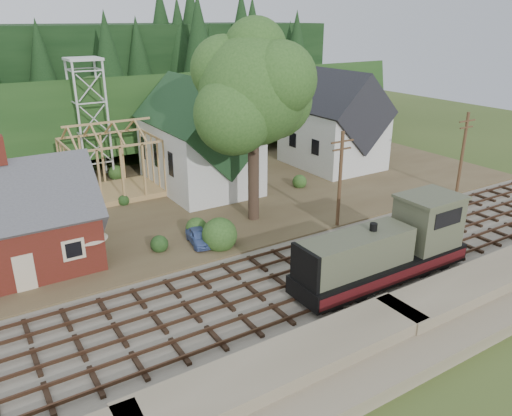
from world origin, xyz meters
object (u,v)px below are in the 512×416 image
car_red (327,157)px  patio_set (89,237)px  locomotive (389,249)px  car_blue (199,236)px

car_red → patio_set: patio_set is taller
car_red → patio_set: size_ratio=1.58×
locomotive → car_red: size_ratio=3.01×
patio_set → locomotive: bearing=-35.8°
car_blue → locomotive: bearing=-44.2°
locomotive → patio_set: bearing=144.2°
car_blue → patio_set: 7.90m
car_blue → car_red: car_red is taller
patio_set → car_blue: bearing=-3.2°
locomotive → car_blue: locomotive is taller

